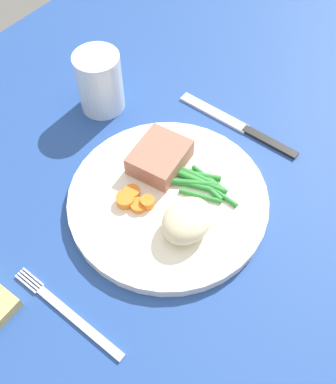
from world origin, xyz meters
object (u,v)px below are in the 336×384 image
at_px(meat_portion, 160,157).
at_px(water_glass, 100,85).
at_px(fork, 69,313).
at_px(dinner_plate, 168,200).
at_px(knife, 240,126).

height_order(meat_portion, water_glass, water_glass).
bearing_deg(fork, meat_portion, 6.73).
height_order(dinner_plate, meat_portion, meat_portion).
distance_m(meat_portion, water_glass, 0.16).
relative_size(dinner_plate, fork, 1.61).
bearing_deg(knife, dinner_plate, -177.79).
relative_size(dinner_plate, water_glass, 2.82).
bearing_deg(knife, water_glass, 118.15).
bearing_deg(water_glass, dinner_plate, -113.37).
bearing_deg(dinner_plate, fork, -179.23).
relative_size(knife, water_glass, 2.17).
distance_m(meat_portion, fork, 0.23).
distance_m(meat_portion, knife, 0.15).
xyz_separation_m(fork, knife, (0.37, -0.00, -0.00)).
height_order(meat_portion, knife, meat_portion).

